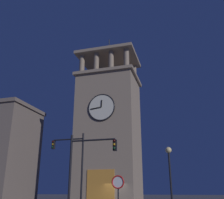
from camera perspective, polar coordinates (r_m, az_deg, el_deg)
clocktower at (r=33.91m, az=-0.71°, el=-7.47°), size 7.95×6.78×22.66m
traffic_signal_near at (r=23.67m, az=-8.51°, el=-12.95°), size 3.07×0.41×6.60m
traffic_signal_far at (r=18.32m, az=-5.87°, el=-13.25°), size 3.37×0.41×5.50m
street_lamp at (r=19.55m, az=12.47°, el=-14.17°), size 0.44×0.44×4.75m
no_horn_sign at (r=16.23m, az=1.31°, el=-18.25°), size 0.78×0.14×2.63m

